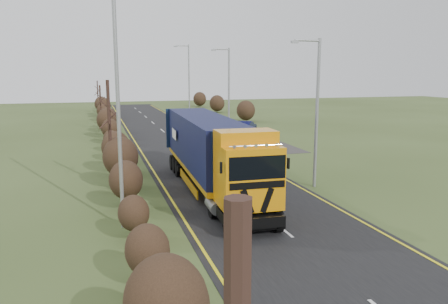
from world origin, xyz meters
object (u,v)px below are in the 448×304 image
lorry (210,150)px  streetlight_near (316,107)px  speed_sign (238,130)px  car_blue_sedan (246,127)px  car_red_hatchback (231,133)px

lorry → streetlight_near: (5.86, -0.67, 2.20)m
lorry → speed_sign: size_ratio=6.26×
car_blue_sedan → speed_sign: bearing=100.5°
car_blue_sedan → streetlight_near: (-3.56, -21.55, 3.83)m
car_red_hatchback → car_blue_sedan: car_red_hatchback is taller
car_blue_sedan → streetlight_near: size_ratio=0.51×
lorry → car_red_hatchback: (6.50, 16.92, -1.61)m
car_red_hatchback → car_blue_sedan: (2.93, 3.96, -0.02)m
streetlight_near → speed_sign: (-0.30, 12.60, -2.87)m
car_red_hatchback → speed_sign: size_ratio=1.78×
lorry → streetlight_near: 6.30m
lorry → car_red_hatchback: 18.19m
lorry → car_red_hatchback: size_ratio=3.52×
car_red_hatchback → speed_sign: (-0.94, -4.99, 0.94)m
speed_sign → streetlight_near: bearing=-88.6°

